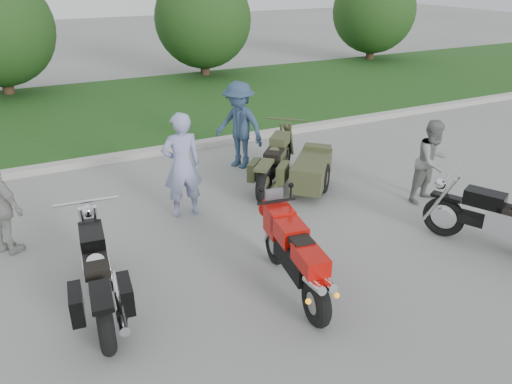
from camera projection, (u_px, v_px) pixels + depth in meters
name	position (u px, v px, depth m)	size (l,w,h in m)	color
ground	(288.00, 287.00, 6.94)	(80.00, 80.00, 0.00)	gray
curb	(162.00, 150.00, 11.79)	(60.00, 0.30, 0.15)	#AAA7A0
grass_strip	(122.00, 109.00, 15.17)	(60.00, 8.00, 0.14)	#28561D
tree_mid_right	(203.00, 19.00, 18.63)	(3.60, 3.60, 4.00)	#3F2B1C
tree_far_right	(374.00, 11.00, 21.87)	(3.60, 3.60, 4.00)	#3F2B1C
sportbike_red	(295.00, 255.00, 6.59)	(0.55, 2.10, 1.00)	black
cruiser_left	(99.00, 278.00, 6.28)	(0.50, 2.48, 0.96)	black
cruiser_right	(510.00, 226.00, 7.53)	(1.24, 2.26, 0.94)	black
cruiser_sidecar	(296.00, 168.00, 9.78)	(2.08, 2.24, 0.95)	black
person_stripe	(182.00, 165.00, 8.56)	(0.69, 0.45, 1.88)	#8D92C0
person_grey	(432.00, 161.00, 9.17)	(0.76, 0.59, 1.57)	gray
person_denim	(239.00, 125.00, 10.68)	(1.21, 0.70, 1.88)	navy
person_back	(0.00, 207.00, 7.46)	(0.91, 0.38, 1.56)	#989893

